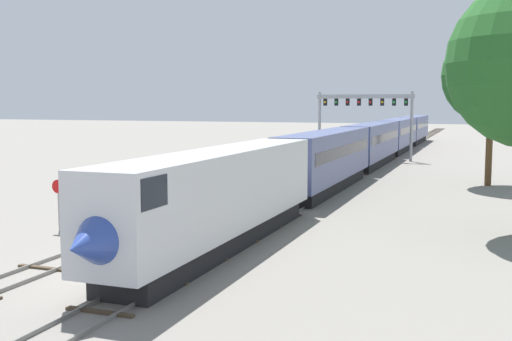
{
  "coord_description": "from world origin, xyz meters",
  "views": [
    {
      "loc": [
        14.02,
        -23.34,
        7.05
      ],
      "look_at": [
        1.0,
        12.0,
        3.0
      ],
      "focal_mm": 43.85,
      "sensor_mm": 36.0,
      "label": 1
    }
  ],
  "objects_px": {
    "signal_gantry": "(365,109)",
    "stop_sign": "(58,198)",
    "passenger_train": "(373,142)",
    "trackside_tree_left": "(492,75)"
  },
  "relations": [
    {
      "from": "passenger_train",
      "to": "signal_gantry",
      "type": "bearing_deg",
      "value": 109.55
    },
    {
      "from": "signal_gantry",
      "to": "stop_sign",
      "type": "bearing_deg",
      "value": -98.87
    },
    {
      "from": "passenger_train",
      "to": "stop_sign",
      "type": "bearing_deg",
      "value": -103.0
    },
    {
      "from": "passenger_train",
      "to": "stop_sign",
      "type": "height_order",
      "value": "passenger_train"
    },
    {
      "from": "passenger_train",
      "to": "stop_sign",
      "type": "xyz_separation_m",
      "value": [
        -10.0,
        -43.3,
        -0.74
      ]
    },
    {
      "from": "signal_gantry",
      "to": "trackside_tree_left",
      "type": "bearing_deg",
      "value": -54.93
    },
    {
      "from": "signal_gantry",
      "to": "passenger_train",
      "type": "bearing_deg",
      "value": -70.45
    },
    {
      "from": "signal_gantry",
      "to": "trackside_tree_left",
      "type": "distance_m",
      "value": 25.56
    },
    {
      "from": "signal_gantry",
      "to": "stop_sign",
      "type": "relative_size",
      "value": 4.2
    },
    {
      "from": "signal_gantry",
      "to": "stop_sign",
      "type": "distance_m",
      "value": 50.44
    }
  ]
}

